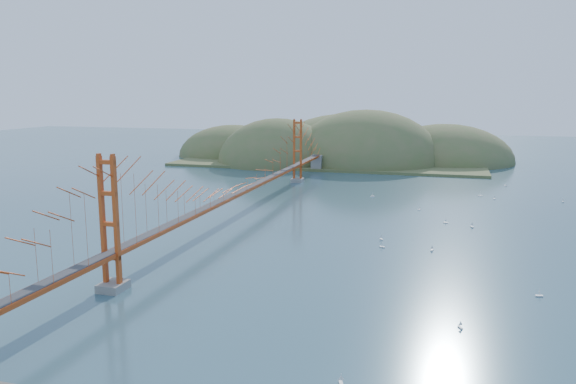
# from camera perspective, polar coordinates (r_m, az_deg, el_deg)

# --- Properties ---
(ground) EXTENTS (320.00, 320.00, 0.00)m
(ground) POSITION_cam_1_polar(r_m,az_deg,el_deg) (76.47, -4.93, -2.45)
(ground) COLOR #315362
(ground) RESTS_ON ground
(bridge) EXTENTS (2.20, 94.40, 12.00)m
(bridge) POSITION_cam_1_polar(r_m,az_deg,el_deg) (75.41, -4.96, 2.79)
(bridge) COLOR gray
(bridge) RESTS_ON ground
(far_headlands) EXTENTS (84.00, 58.00, 25.00)m
(far_headlands) POSITION_cam_1_polar(r_m,az_deg,el_deg) (141.29, 5.93, 3.38)
(far_headlands) COLOR brown
(far_headlands) RESTS_ON ground
(sailboat_2) EXTENTS (0.63, 0.63, 0.71)m
(sailboat_2) POSITION_cam_1_polar(r_m,az_deg,el_deg) (61.90, 9.55, -5.45)
(sailboat_2) COLOR white
(sailboat_2) RESTS_ON ground
(sailboat_10) EXTENTS (0.60, 0.62, 0.70)m
(sailboat_10) POSITION_cam_1_polar(r_m,az_deg,el_deg) (34.33, 5.41, -18.69)
(sailboat_10) COLOR white
(sailboat_10) RESTS_ON ground
(sailboat_9) EXTENTS (0.57, 0.57, 0.61)m
(sailboat_9) POSITION_cam_1_polar(r_m,az_deg,el_deg) (95.39, 26.15, -0.84)
(sailboat_9) COLOR white
(sailboat_9) RESTS_ON ground
(sailboat_13) EXTENTS (0.63, 0.58, 0.72)m
(sailboat_13) POSITION_cam_1_polar(r_m,az_deg,el_deg) (51.40, 24.16, -9.51)
(sailboat_13) COLOR white
(sailboat_13) RESTS_ON ground
(sailboat_8) EXTENTS (0.62, 0.52, 0.72)m
(sailboat_8) POSITION_cam_1_polar(r_m,az_deg,el_deg) (95.76, 18.94, -0.30)
(sailboat_8) COLOR white
(sailboat_8) RESTS_ON ground
(sailboat_6) EXTENTS (0.56, 0.56, 0.61)m
(sailboat_6) POSITION_cam_1_polar(r_m,az_deg,el_deg) (43.02, 17.10, -12.92)
(sailboat_6) COLOR white
(sailboat_6) RESTS_ON ground
(sailboat_3) EXTENTS (0.65, 0.64, 0.73)m
(sailboat_3) POSITION_cam_1_polar(r_m,az_deg,el_deg) (90.98, 8.58, -0.38)
(sailboat_3) COLOR white
(sailboat_3) RESTS_ON ground
(sailboat_14) EXTENTS (0.53, 0.56, 0.63)m
(sailboat_14) POSITION_cam_1_polar(r_m,az_deg,el_deg) (61.81, 14.42, -5.67)
(sailboat_14) COLOR white
(sailboat_14) RESTS_ON ground
(sailboat_1) EXTENTS (0.66, 0.66, 0.71)m
(sailboat_1) POSITION_cam_1_polar(r_m,az_deg,el_deg) (73.57, 18.19, -3.31)
(sailboat_1) COLOR white
(sailboat_1) RESTS_ON ground
(sailboat_4) EXTENTS (0.53, 0.53, 0.57)m
(sailboat_4) POSITION_cam_1_polar(r_m,az_deg,el_deg) (93.81, 20.23, -0.60)
(sailboat_4) COLOR white
(sailboat_4) RESTS_ON ground
(sailboat_16) EXTENTS (0.61, 0.61, 0.69)m
(sailboat_16) POSITION_cam_1_polar(r_m,az_deg,el_deg) (74.84, 15.73, -2.96)
(sailboat_16) COLOR white
(sailboat_16) RESTS_ON ground
(sailboat_7) EXTENTS (0.61, 0.61, 0.65)m
(sailboat_7) POSITION_cam_1_polar(r_m,az_deg,el_deg) (107.58, 21.24, 0.66)
(sailboat_7) COLOR white
(sailboat_7) RESTS_ON ground
(sailboat_extra_0) EXTENTS (0.52, 0.49, 0.59)m
(sailboat_extra_0) POSITION_cam_1_polar(r_m,az_deg,el_deg) (82.26, 13.21, -1.68)
(sailboat_extra_0) COLOR white
(sailboat_extra_0) RESTS_ON ground
(sailboat_extra_1) EXTENTS (0.64, 0.64, 0.69)m
(sailboat_extra_1) POSITION_cam_1_polar(r_m,az_deg,el_deg) (65.05, 9.45, -4.68)
(sailboat_extra_1) COLOR white
(sailboat_extra_1) RESTS_ON ground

